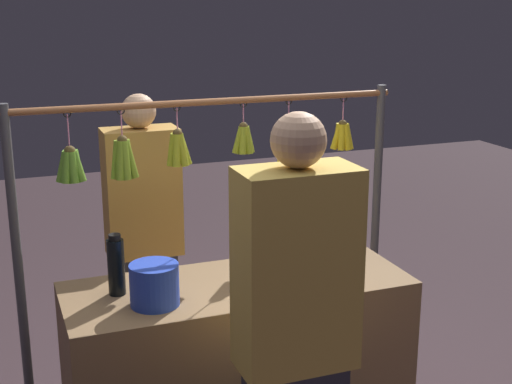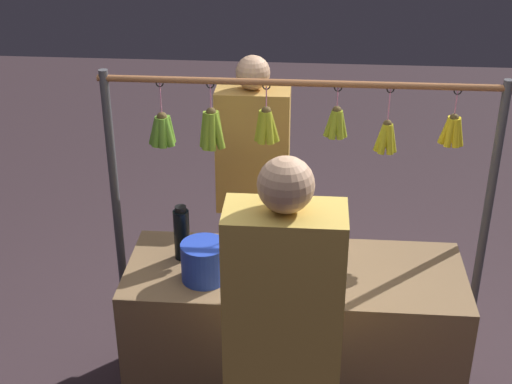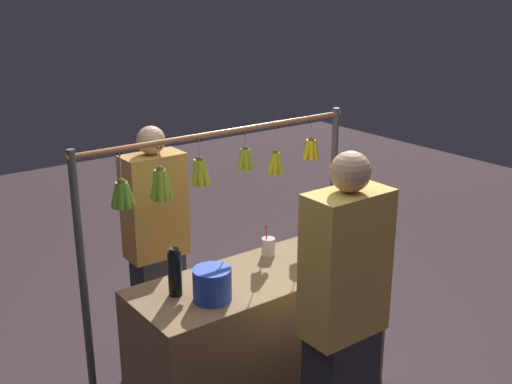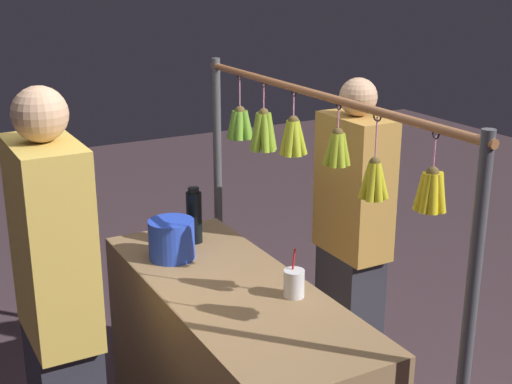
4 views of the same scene
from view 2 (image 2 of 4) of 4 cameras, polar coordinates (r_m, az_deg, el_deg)
The scene contains 7 objects.
market_counter at distance 3.69m, azimuth 2.86°, elevation -11.73°, with size 1.56×0.60×0.88m, color olive.
display_rack at distance 3.59m, azimuth 2.66°, elevation 1.88°, with size 1.91×0.13×1.69m.
water_bottle at distance 3.46m, azimuth -5.73°, elevation -3.19°, with size 0.07×0.07×0.27m.
blue_bucket at distance 3.32m, azimuth -4.01°, elevation -5.36°, with size 0.21×0.21×0.18m, color blue.
drink_cup at distance 3.55m, azimuth 6.22°, elevation -3.78°, with size 0.08×0.08×0.20m.
vendor_person at distance 4.15m, azimuth -0.22°, elevation -0.65°, with size 0.39×0.21×1.65m.
customer_person at distance 2.87m, azimuth 2.01°, elevation -13.82°, with size 0.42×0.23×1.77m.
Camera 2 is at (-0.04, 2.87, 2.76)m, focal length 51.98 mm.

